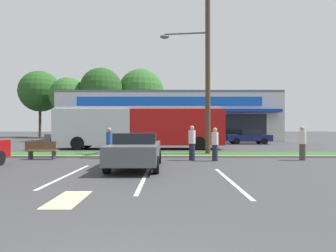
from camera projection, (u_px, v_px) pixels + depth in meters
The scene contains 21 objects.
grass_median at pixel (158, 154), 16.45m from camera, with size 56.00×2.20×0.12m, color #2D5B23.
curb_lip at pixel (158, 157), 15.23m from camera, with size 56.00×0.24×0.12m, color #99968C.
parking_stripe_0 at pixel (69, 175), 9.65m from camera, with size 0.12×4.80×0.01m, color silver.
parking_stripe_1 at pixel (145, 178), 9.05m from camera, with size 0.12×4.80×0.01m, color silver.
parking_stripe_2 at pixel (231, 181), 8.59m from camera, with size 0.12×4.80×0.01m, color silver.
lot_arrow at pixel (69, 199), 6.37m from camera, with size 0.70×1.60×0.01m, color beige.
storefront_building at pixel (170, 118), 38.36m from camera, with size 27.17×13.11×6.13m.
tree_far_left at pixel (41, 92), 48.83m from camera, with size 7.16×7.16×11.65m.
tree_left at pixel (70, 96), 45.74m from camera, with size 6.09×6.09×9.97m.
tree_mid_left at pixel (102, 89), 45.49m from camera, with size 6.92×6.92×11.48m.
tree_mid at pixel (142, 92), 49.04m from camera, with size 7.98×7.98×12.06m.
utility_pole at pixel (206, 64), 16.46m from camera, with size 3.07×2.40×10.15m.
city_bus at pixel (141, 126), 21.58m from camera, with size 12.85×2.67×3.25m.
bus_stop_bench at pixel (43, 150), 14.43m from camera, with size 1.60×0.45×0.95m.
car_1 at pixel (249, 137), 28.18m from camera, with size 4.46×2.01×1.48m.
car_2 at pixel (72, 136), 27.65m from camera, with size 4.48×1.94×1.55m.
car_5 at pixel (137, 149), 11.41m from camera, with size 1.98×4.58×1.43m.
pedestrian_near_bench at pixel (216, 144), 13.74m from camera, with size 0.33×0.33×1.66m.
pedestrian_by_pole at pixel (110, 143), 14.79m from camera, with size 0.33×0.33×1.65m.
pedestrian_mid at pixel (304, 143), 14.02m from camera, with size 0.34×0.34×1.71m.
pedestrian_far at pixel (193, 143), 14.02m from camera, with size 0.35×0.35×1.75m.
Camera 1 is at (0.62, -2.46, 1.65)m, focal length 29.63 mm.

